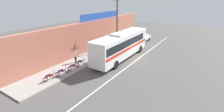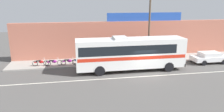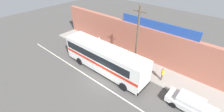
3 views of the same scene
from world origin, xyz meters
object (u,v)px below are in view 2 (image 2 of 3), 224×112
Objects in this scene: motorcycle_black at (53,62)px; motorcycle_orange at (81,60)px; intercity_bus at (130,52)px; parked_car at (210,57)px; motorcycle_purple at (69,61)px; motorcycle_blue at (40,62)px; pedestrian_by_curb at (173,52)px; utility_pole at (149,27)px; pedestrian_far_left at (82,53)px.

motorcycle_orange is (3.14, 0.16, 0.00)m from motorcycle_black.
parked_car is (10.44, 1.03, -1.33)m from intercity_bus.
motorcycle_purple is 0.98× the size of motorcycle_orange.
pedestrian_by_curb is at bearing 0.24° from motorcycle_blue.
utility_pole is at bearing -1.94° from motorcycle_blue.
intercity_bus is 6.02× the size of motorcycle_orange.
intercity_bus is 6.50m from pedestrian_far_left.
pedestrian_by_curb reaches higher than motorcycle_orange.
intercity_bus is 6.96× the size of pedestrian_by_curb.
motorcycle_purple is (-9.62, 0.28, -3.83)m from utility_pole.
motorcycle_blue is at bearing 178.06° from utility_pole.
motorcycle_orange is 1.05× the size of motorcycle_blue.
pedestrian_far_left reaches higher than motorcycle_blue.
motorcycle_orange is (-8.21, 0.45, -3.83)m from utility_pole.
motorcycle_black is at bearing 178.50° from utility_pole.
pedestrian_by_curb is at bearing 0.79° from motorcycle_black.
utility_pole is at bearing 168.52° from parked_car.
motorcycle_blue is (-4.62, -0.02, 0.00)m from motorcycle_orange.
intercity_bus reaches higher than motorcycle_blue.
motorcycle_black is at bearing -179.21° from pedestrian_by_curb.
utility_pole is at bearing -171.99° from pedestrian_by_curb.
motorcycle_purple is at bearing -142.24° from pedestrian_far_left.
pedestrian_by_curb reaches higher than motorcycle_blue.
intercity_bus is at bearing -18.75° from motorcycle_black.
utility_pole is 4.31× the size of motorcycle_purple.
intercity_bus is 6.32× the size of motorcycle_blue.
motorcycle_blue is at bearing 174.71° from motorcycle_black.
parked_car is at bearing -27.47° from pedestrian_by_curb.
intercity_bus is 8.94m from motorcycle_black.
motorcycle_black is at bearing 179.48° from motorcycle_purple.
motorcycle_blue is at bearing -179.75° from motorcycle_orange.
motorcycle_orange is 1.29m from pedestrian_far_left.
parked_car is 2.36× the size of motorcycle_purple.
pedestrian_far_left is (-15.39, 3.09, 0.41)m from parked_car.
intercity_bus is 6.80× the size of pedestrian_far_left.
motorcycle_purple is at bearing 174.01° from parked_car.
motorcycle_purple is at bearing -2.73° from motorcycle_blue.
motorcycle_orange is at bearing 6.96° from motorcycle_purple.
motorcycle_blue is at bearing -166.82° from pedestrian_far_left.
pedestrian_far_left is at bearing 77.21° from motorcycle_orange.
motorcycle_purple and motorcycle_orange have the same top height.
pedestrian_far_left reaches higher than motorcycle_black.
utility_pole is 4.44× the size of motorcycle_blue.
utility_pole is 11.98m from motorcycle_black.
pedestrian_far_left is at bearing 140.27° from intercity_bus.
parked_car reaches higher than motorcycle_purple.
intercity_bus is 10.38m from motorcycle_blue.
motorcycle_orange is (-5.20, 2.99, -1.50)m from intercity_bus.
motorcycle_black is 3.68m from pedestrian_far_left.
parked_car is 8.43m from utility_pole.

